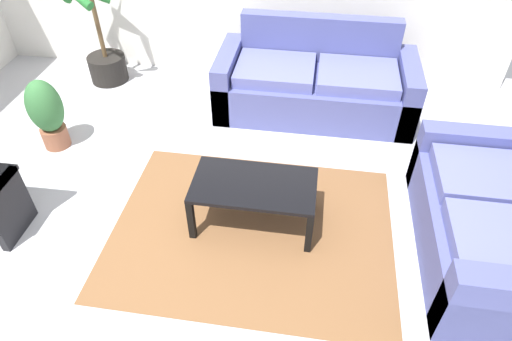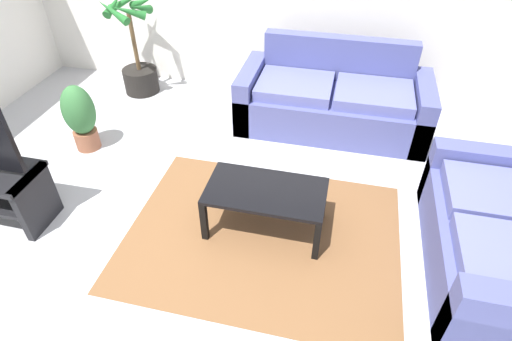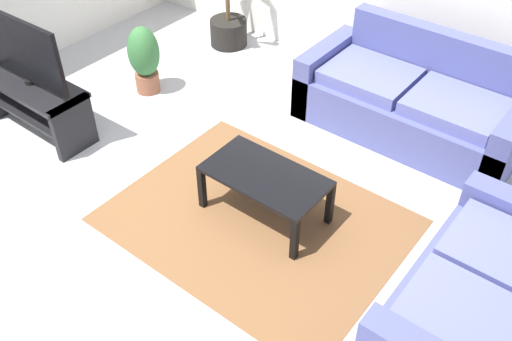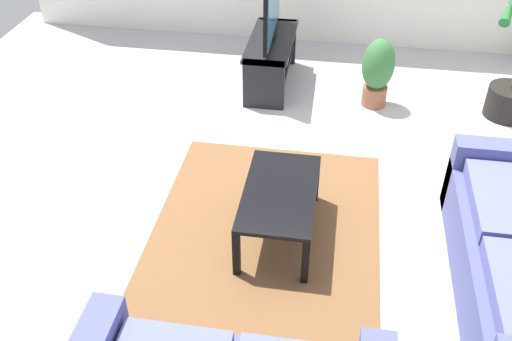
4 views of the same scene
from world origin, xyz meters
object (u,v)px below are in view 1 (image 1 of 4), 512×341
at_px(couch_main, 315,85).
at_px(couch_loveseat, 494,225).
at_px(coffee_table, 254,189).
at_px(potted_palm, 103,46).
at_px(potted_plant_small, 47,112).

height_order(couch_main, couch_loveseat, same).
distance_m(couch_main, coffee_table, 1.76).
relative_size(couch_main, potted_palm, 1.69).
distance_m(couch_loveseat, potted_plant_small, 3.89).
xyz_separation_m(couch_loveseat, potted_plant_small, (-3.81, 0.75, 0.08)).
height_order(coffee_table, potted_palm, potted_palm).
distance_m(coffee_table, potted_palm, 2.86).
bearing_deg(potted_plant_small, coffee_table, -18.81).
height_order(couch_loveseat, potted_plant_small, couch_loveseat).
height_order(couch_main, potted_plant_small, couch_main).
relative_size(couch_main, coffee_table, 2.14).
bearing_deg(couch_loveseat, potted_plant_small, 168.86).
relative_size(couch_loveseat, potted_plant_small, 2.25).
distance_m(coffee_table, potted_plant_small, 2.17).
xyz_separation_m(couch_loveseat, potted_palm, (-3.80, 2.04, 0.13)).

